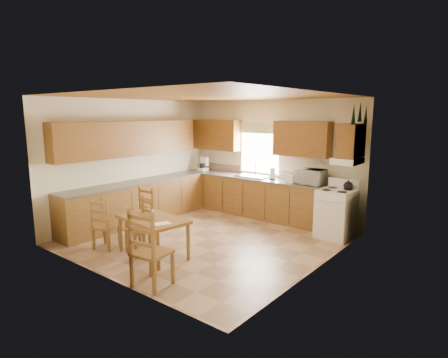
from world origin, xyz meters
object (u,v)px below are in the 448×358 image
Objects in this scene: stove at (336,214)px; dining_table at (153,237)px; chair_near_left at (106,223)px; microwave at (310,177)px; chair_far_right at (139,226)px; chair_far_left at (140,215)px; chair_near_right at (152,247)px.

stove is 0.74× the size of dining_table.
stove is 4.32m from chair_near_left.
dining_table is 1.35× the size of chair_near_left.
chair_near_left is at bearing -123.38° from microwave.
dining_table is (-2.04, -2.85, -0.13)m from stove.
chair_far_right is (-0.26, -0.08, 0.15)m from dining_table.
microwave is 0.54× the size of chair_far_left.
chair_near_right is at bearing -35.70° from chair_far_left.
chair_far_right is at bearing -38.51° from chair_near_right.
dining_table is 0.99m from chair_near_left.
microwave is 4.18m from chair_near_left.
chair_near_right is at bearing -34.95° from dining_table.
microwave reaches higher than chair_near_right.
chair_far_left is (0.14, 0.65, 0.04)m from chair_near_left.
chair_near_left reaches higher than dining_table.
dining_table is at bearing 30.22° from chair_far_right.
chair_near_left is at bearing -150.09° from chair_far_right.
chair_far_left is (-2.11, -2.82, -0.58)m from microwave.
chair_near_left is at bearing -130.45° from stove.
dining_table is 1.24× the size of chair_far_left.
chair_far_right is (0.67, 0.20, 0.02)m from chair_near_left.
chair_near_left is at bearing -22.15° from chair_near_right.
stove is 3.80m from chair_near_right.
chair_far_right reaches higher than stove.
microwave reaches higher than chair_near_left.
chair_far_right is at bearing -116.15° from microwave.
chair_near_right reaches higher than stove.
chair_far_left reaches higher than chair_near_left.
chair_near_left is 0.82× the size of chair_near_right.
dining_table is at bearing -26.15° from chair_far_left.
stove is at bearing 65.17° from chair_far_right.
chair_near_left is 0.70m from chair_far_right.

